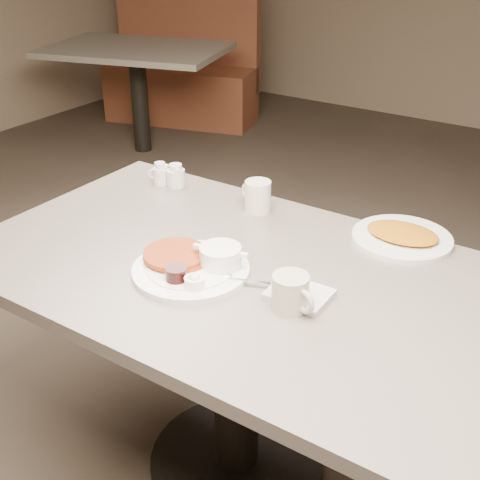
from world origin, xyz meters
The scene contains 10 objects.
room centered at (0.00, 0.00, 1.40)m, with size 7.04×8.04×2.84m.
diner_table centered at (0.00, 0.00, 0.58)m, with size 1.50×0.90×0.75m.
main_plate centered at (-0.08, -0.08, 0.77)m, with size 0.41×0.37×0.07m.
coffee_mug_near centered at (0.22, -0.10, 0.80)m, with size 0.14×0.11×0.09m.
napkin centered at (0.22, -0.04, 0.76)m, with size 0.15×0.12×0.02m.
coffee_mug_far centered at (-0.14, 0.33, 0.80)m, with size 0.13×0.10×0.10m.
creamer_left centered at (-0.53, 0.32, 0.79)m, with size 0.07×0.05×0.08m.
creamer_right centered at (-0.48, 0.34, 0.79)m, with size 0.08×0.08×0.08m.
hash_plate centered at (0.32, 0.39, 0.76)m, with size 0.29×0.29×0.04m.
booth_back_left centered at (-2.45, 2.80, 0.41)m, with size 1.56×1.70×1.12m.
Camera 1 is at (0.82, -1.21, 1.61)m, focal length 46.98 mm.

